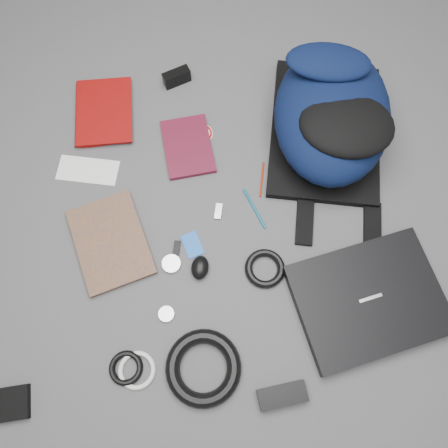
{
  "coord_description": "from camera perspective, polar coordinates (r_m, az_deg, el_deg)",
  "views": [
    {
      "loc": [
        -0.03,
        -0.43,
        1.27
      ],
      "look_at": [
        0.0,
        0.0,
        0.02
      ],
      "focal_mm": 35.0,
      "sensor_mm": 36.0,
      "label": 1
    }
  ],
  "objects": [
    {
      "name": "ground",
      "position": [
        1.34,
        0.0,
        -0.28
      ],
      "size": [
        4.0,
        4.0,
        0.0
      ],
      "primitive_type": "plane",
      "color": "#4F4F51",
      "rests_on": "ground"
    },
    {
      "name": "backpack",
      "position": [
        1.42,
        13.92,
        13.85
      ],
      "size": [
        0.46,
        0.61,
        0.23
      ],
      "primitive_type": null,
      "rotation": [
        0.0,
        0.0,
        -0.17
      ],
      "color": "black",
      "rests_on": "ground"
    },
    {
      "name": "laptop",
      "position": [
        1.33,
        18.32,
        -9.31
      ],
      "size": [
        0.47,
        0.4,
        0.04
      ],
      "primitive_type": "cube",
      "rotation": [
        0.0,
        0.0,
        0.24
      ],
      "color": "black",
      "rests_on": "ground"
    },
    {
      "name": "textbook_red",
      "position": [
        1.58,
        -18.83,
        13.42
      ],
      "size": [
        0.19,
        0.26,
        0.03
      ],
      "primitive_type": "imported",
      "rotation": [
        0.0,
        0.0,
        0.03
      ],
      "color": "#750607",
      "rests_on": "ground"
    },
    {
      "name": "comic_book",
      "position": [
        1.37,
        -18.6,
        -3.75
      ],
      "size": [
        0.28,
        0.33,
        0.02
      ],
      "primitive_type": "imported",
      "rotation": [
        0.0,
        0.0,
        0.31
      ],
      "color": "#C2710D",
      "rests_on": "ground"
    },
    {
      "name": "envelope",
      "position": [
        1.47,
        -17.35,
        6.71
      ],
      "size": [
        0.21,
        0.12,
        0.0
      ],
      "primitive_type": "cube",
      "rotation": [
        0.0,
        0.0,
        -0.18
      ],
      "color": "white",
      "rests_on": "ground"
    },
    {
      "name": "dvd_case",
      "position": [
        1.44,
        -4.75,
        10.04
      ],
      "size": [
        0.18,
        0.23,
        0.02
      ],
      "primitive_type": "cube",
      "rotation": [
        0.0,
        0.0,
        0.13
      ],
      "color": "#460D1D",
      "rests_on": "ground"
    },
    {
      "name": "compact_camera",
      "position": [
        1.57,
        -6.2,
        18.52
      ],
      "size": [
        0.1,
        0.07,
        0.05
      ],
      "primitive_type": "cube",
      "rotation": [
        0.0,
        0.0,
        0.39
      ],
      "color": "black",
      "rests_on": "ground"
    },
    {
      "name": "sticker_disc",
      "position": [
        1.47,
        -2.86,
        11.71
      ],
      "size": [
        0.08,
        0.08,
        0.0
      ],
      "primitive_type": "cylinder",
      "rotation": [
        0.0,
        0.0,
        0.24
      ],
      "color": "white",
      "rests_on": "ground"
    },
    {
      "name": "pen_teal",
      "position": [
        1.36,
        4.0,
        2.04
      ],
      "size": [
        0.06,
        0.13,
        0.01
      ],
      "primitive_type": "cylinder",
      "rotation": [
        1.57,
        0.0,
        0.4
      ],
      "color": "#0C5A72",
      "rests_on": "ground"
    },
    {
      "name": "pen_red",
      "position": [
        1.4,
        4.98,
        5.83
      ],
      "size": [
        0.03,
        0.12,
        0.01
      ],
      "primitive_type": "cylinder",
      "rotation": [
        1.57,
        0.0,
        -0.17
      ],
      "color": "#99250B",
      "rests_on": "ground"
    },
    {
      "name": "id_badge",
      "position": [
        1.32,
        -4.16,
        -2.72
      ],
      "size": [
        0.07,
        0.09,
        0.0
      ],
      "primitive_type": "cube",
      "rotation": [
        0.0,
        0.0,
        0.33
      ],
      "color": "blue",
      "rests_on": "ground"
    },
    {
      "name": "usb_black",
      "position": [
        1.32,
        -6.22,
        -3.27
      ],
      "size": [
        0.03,
        0.05,
        0.01
      ],
      "primitive_type": "cube",
      "rotation": [
        0.0,
        0.0,
        -0.17
      ],
      "color": "black",
      "rests_on": "ground"
    },
    {
      "name": "usb_silver",
      "position": [
        1.35,
        -0.75,
        1.65
      ],
      "size": [
        0.03,
        0.05,
        0.01
      ],
      "primitive_type": "cube",
      "rotation": [
        0.0,
        0.0,
        -0.19
      ],
      "color": "#ADACAF",
      "rests_on": "ground"
    },
    {
      "name": "mouse",
      "position": [
        1.28,
        -3.16,
        -5.7
      ],
      "size": [
        0.06,
        0.08,
        0.04
      ],
      "primitive_type": "ellipsoid",
      "rotation": [
        0.0,
        0.0,
        -0.18
      ],
      "color": "black",
      "rests_on": "ground"
    },
    {
      "name": "headphone_left",
      "position": [
        1.31,
        -6.88,
        -5.19
      ],
      "size": [
        0.07,
        0.07,
        0.01
      ],
      "primitive_type": "cylinder",
      "rotation": [
        0.0,
        0.0,
        0.29
      ],
      "color": "#BCBCBF",
      "rests_on": "ground"
    },
    {
      "name": "headphone_right",
      "position": [
        1.28,
        -7.53,
        -11.58
      ],
      "size": [
        0.05,
        0.05,
        0.01
      ],
      "primitive_type": "cylinder",
      "rotation": [
        0.0,
        0.0,
        0.13
      ],
      "color": "#AEAEB0",
      "rests_on": "ground"
    },
    {
      "name": "cable_coil",
      "position": [
        1.29,
        5.36,
        -5.8
      ],
      "size": [
        0.15,
        0.15,
        0.02
      ],
      "primitive_type": "torus",
      "rotation": [
        0.0,
        0.0,
        0.28
      ],
      "color": "black",
      "rests_on": "ground"
    },
    {
      "name": "power_brick",
      "position": [
        1.26,
        7.63,
        -21.31
      ],
      "size": [
        0.14,
        0.07,
        0.03
      ],
      "primitive_type": "cube",
      "rotation": [
        0.0,
        0.0,
        0.15
      ],
      "color": "black",
      "rests_on": "ground"
    },
    {
      "name": "power_cord_coil",
      "position": [
        1.25,
        -2.71,
        -18.25
      ],
      "size": [
        0.25,
        0.25,
        0.04
      ],
      "primitive_type": "torus",
      "rotation": [
        0.0,
        0.0,
        0.25
      ],
      "color": "black",
      "rests_on": "ground"
    },
    {
      "name": "pouch",
      "position": [
        1.38,
        -25.89,
        -20.34
      ],
      "size": [
        0.09,
        0.09,
        0.02
      ],
      "primitive_type": "cube",
      "rotation": [
        0.0,
        0.0,
        0.09
      ],
      "color": "black",
      "rests_on": "ground"
    },
    {
      "name": "earbud_coil",
      "position": [
        1.29,
        -12.68,
        -17.88
      ],
      "size": [
        0.1,
        0.1,
        0.02
      ],
      "primitive_type": "torus",
      "rotation": [
        0.0,
        0.0,
        -0.02
      ],
      "color": "black",
      "rests_on": "ground"
    },
    {
      "name": "white_cable_coil",
      "position": [
        1.28,
        -11.32,
        -18.22
      ],
      "size": [
        0.13,
        0.13,
        0.01
      ],
      "primitive_type": "torus",
      "rotation": [
        0.0,
        0.0,
        0.24
      ],
      "color": "white",
      "rests_on": "ground"
    }
  ]
}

